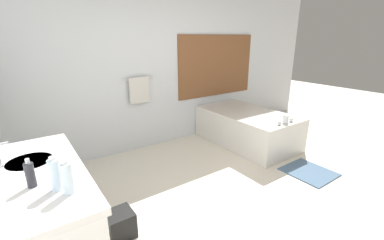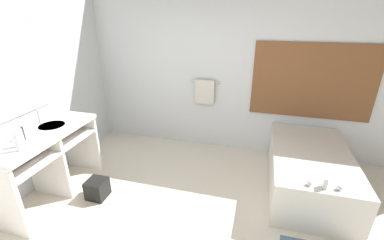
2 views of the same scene
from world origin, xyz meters
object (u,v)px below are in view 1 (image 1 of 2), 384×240
(water_bottle_1, at_px, (68,178))
(soap_dispenser, at_px, (30,175))
(waste_bin, at_px, (120,224))
(water_bottle_2, at_px, (55,174))
(bathtub, at_px, (247,126))

(water_bottle_1, bearing_deg, soap_dispenser, 130.44)
(water_bottle_1, xyz_separation_m, waste_bin, (0.42, 0.51, -0.87))
(water_bottle_2, distance_m, waste_bin, 1.08)
(water_bottle_1, distance_m, waste_bin, 1.09)
(water_bottle_1, height_order, soap_dispenser, water_bottle_1)
(bathtub, relative_size, water_bottle_1, 8.09)
(soap_dispenser, height_order, waste_bin, soap_dispenser)
(bathtub, xyz_separation_m, soap_dispenser, (-3.18, -1.20, 0.67))
(bathtub, bearing_deg, soap_dispenser, -159.34)
(water_bottle_1, relative_size, waste_bin, 0.84)
(waste_bin, bearing_deg, water_bottle_1, -129.62)
(water_bottle_1, xyz_separation_m, water_bottle_2, (-0.05, 0.08, 0.00))
(bathtub, distance_m, waste_bin, 2.75)
(bathtub, height_order, water_bottle_2, water_bottle_2)
(bathtub, bearing_deg, waste_bin, -160.98)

